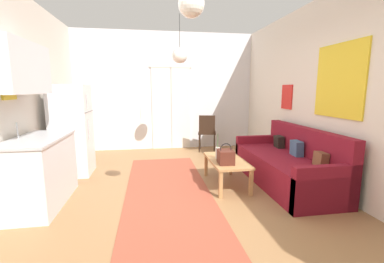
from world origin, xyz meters
name	(u,v)px	position (x,y,z in m)	size (l,w,h in m)	color
ground_plane	(185,211)	(0.00, 0.00, -0.05)	(4.97, 7.45, 0.10)	#996D44
wall_back	(166,92)	(0.00, 3.47, 1.43)	(4.57, 0.13, 2.89)	silver
wall_right	(350,94)	(2.24, 0.00, 1.45)	(0.12, 7.05, 2.89)	silver
area_rug	(168,192)	(-0.18, 0.52, 0.01)	(1.22, 3.63, 0.01)	#9E4733
couch	(288,166)	(1.75, 0.59, 0.29)	(0.87, 2.12, 0.90)	maroon
coffee_table	(226,162)	(0.75, 0.69, 0.36)	(0.52, 1.03, 0.42)	#B27F4C
bamboo_vase	(218,153)	(0.63, 0.77, 0.51)	(0.07, 0.07, 0.40)	beige
handbag	(226,157)	(0.67, 0.47, 0.52)	(0.23, 0.28, 0.31)	#512319
refrigerator	(72,130)	(-1.77, 1.66, 0.79)	(0.63, 0.63, 1.59)	white
kitchen_counter	(35,145)	(-1.87, 0.41, 0.80)	(0.59, 1.25, 2.07)	silver
accent_chair	(207,131)	(0.94, 2.90, 0.51)	(0.50, 0.49, 0.89)	black
pendant_lamp_near	(191,4)	(0.01, -0.43, 2.33)	(0.26, 0.26, 0.69)	black
pendant_lamp_far	(180,56)	(0.17, 1.95, 2.13)	(0.29, 0.29, 0.90)	black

